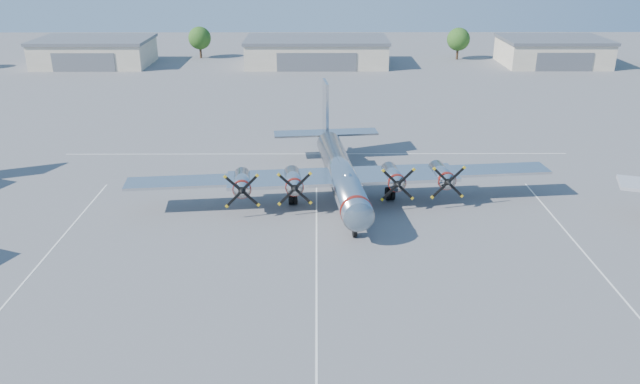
{
  "coord_description": "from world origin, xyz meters",
  "views": [
    {
      "loc": [
        0.06,
        -45.88,
        23.9
      ],
      "look_at": [
        0.31,
        5.0,
        3.2
      ],
      "focal_mm": 35.0,
      "sensor_mm": 36.0,
      "label": 1
    }
  ],
  "objects_px": {
    "tree_west": "(200,38)",
    "hangar_center": "(317,51)",
    "hangar_east": "(552,51)",
    "tree_east": "(458,39)",
    "main_bomber_b29": "(339,195)",
    "hangar_west": "(95,52)"
  },
  "relations": [
    {
      "from": "hangar_east",
      "to": "main_bomber_b29",
      "type": "bearing_deg",
      "value": -123.18
    },
    {
      "from": "tree_east",
      "to": "tree_west",
      "type": "bearing_deg",
      "value": 177.92
    },
    {
      "from": "hangar_center",
      "to": "hangar_east",
      "type": "distance_m",
      "value": 48.0
    },
    {
      "from": "tree_east",
      "to": "main_bomber_b29",
      "type": "distance_m",
      "value": 80.94
    },
    {
      "from": "hangar_west",
      "to": "hangar_east",
      "type": "bearing_deg",
      "value": 0.0
    },
    {
      "from": "tree_west",
      "to": "tree_east",
      "type": "height_order",
      "value": "same"
    },
    {
      "from": "tree_east",
      "to": "hangar_center",
      "type": "bearing_deg",
      "value": -168.62
    },
    {
      "from": "hangar_center",
      "to": "hangar_east",
      "type": "height_order",
      "value": "same"
    },
    {
      "from": "hangar_east",
      "to": "main_bomber_b29",
      "type": "distance_m",
      "value": 83.56
    },
    {
      "from": "hangar_west",
      "to": "tree_east",
      "type": "bearing_deg",
      "value": 4.6
    },
    {
      "from": "tree_west",
      "to": "hangar_center",
      "type": "bearing_deg",
      "value": -17.82
    },
    {
      "from": "hangar_east",
      "to": "tree_east",
      "type": "relative_size",
      "value": 3.1
    },
    {
      "from": "hangar_west",
      "to": "main_bomber_b29",
      "type": "relative_size",
      "value": 0.55
    },
    {
      "from": "hangar_center",
      "to": "hangar_east",
      "type": "bearing_deg",
      "value": 0.0
    },
    {
      "from": "hangar_center",
      "to": "main_bomber_b29",
      "type": "bearing_deg",
      "value": -88.12
    },
    {
      "from": "hangar_east",
      "to": "tree_west",
      "type": "height_order",
      "value": "tree_west"
    },
    {
      "from": "tree_west",
      "to": "hangar_west",
      "type": "bearing_deg",
      "value": -158.11
    },
    {
      "from": "hangar_west",
      "to": "main_bomber_b29",
      "type": "distance_m",
      "value": 84.44
    },
    {
      "from": "hangar_west",
      "to": "tree_west",
      "type": "xyz_separation_m",
      "value": [
        20.0,
        8.04,
        1.51
      ]
    },
    {
      "from": "hangar_east",
      "to": "hangar_west",
      "type": "bearing_deg",
      "value": -180.0
    },
    {
      "from": "hangar_east",
      "to": "tree_east",
      "type": "xyz_separation_m",
      "value": [
        -18.0,
        6.04,
        1.51
      ]
    },
    {
      "from": "tree_west",
      "to": "main_bomber_b29",
      "type": "height_order",
      "value": "tree_west"
    }
  ]
}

